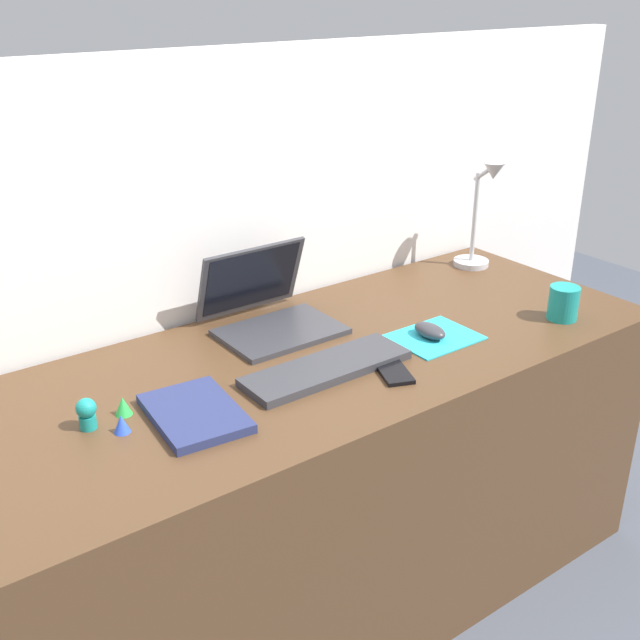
% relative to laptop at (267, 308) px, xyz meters
% --- Properties ---
extents(ground_plane, '(6.00, 6.00, 0.00)m').
position_rel_laptop_xyz_m(ground_plane, '(0.02, -0.21, -0.79)').
color(ground_plane, '#474C56').
extents(back_wall, '(2.97, 0.05, 1.42)m').
position_rel_laptop_xyz_m(back_wall, '(0.02, 0.18, -0.08)').
color(back_wall, silver).
rests_on(back_wall, ground_plane).
extents(desk, '(1.77, 0.69, 0.74)m').
position_rel_laptop_xyz_m(desk, '(0.02, -0.21, -0.42)').
color(desk, '#4C331E').
rests_on(desk, ground_plane).
extents(laptop, '(0.30, 0.28, 0.20)m').
position_rel_laptop_xyz_m(laptop, '(0.00, 0.00, 0.00)').
color(laptop, '#333338').
rests_on(laptop, desk).
extents(keyboard, '(0.41, 0.13, 0.02)m').
position_rel_laptop_xyz_m(keyboard, '(-0.03, -0.30, -0.04)').
color(keyboard, '#333338').
rests_on(keyboard, desk).
extents(mousepad, '(0.21, 0.17, 0.00)m').
position_rel_laptop_xyz_m(mousepad, '(0.30, -0.31, -0.05)').
color(mousepad, '#28B7CC').
rests_on(mousepad, desk).
extents(mouse, '(0.06, 0.10, 0.03)m').
position_rel_laptop_xyz_m(mouse, '(0.29, -0.30, -0.03)').
color(mouse, '#333338').
rests_on(mouse, mousepad).
extents(cell_phone, '(0.11, 0.14, 0.01)m').
position_rel_laptop_xyz_m(cell_phone, '(0.09, -0.39, -0.05)').
color(cell_phone, black).
rests_on(cell_phone, desk).
extents(desk_lamp, '(0.11, 0.15, 0.34)m').
position_rel_laptop_xyz_m(desk_lamp, '(0.77, -0.01, 0.11)').
color(desk_lamp, '#B7B7BC').
rests_on(desk_lamp, desk).
extents(notebook_pad, '(0.19, 0.26, 0.02)m').
position_rel_laptop_xyz_m(notebook_pad, '(-0.37, -0.30, -0.04)').
color(notebook_pad, navy).
rests_on(notebook_pad, desk).
extents(coffee_mug, '(0.08, 0.08, 0.09)m').
position_rel_laptop_xyz_m(coffee_mug, '(0.66, -0.42, -0.01)').
color(coffee_mug, teal).
rests_on(coffee_mug, desk).
extents(toy_figurine_blue, '(0.03, 0.03, 0.04)m').
position_rel_laptop_xyz_m(toy_figurine_blue, '(-0.51, -0.26, -0.03)').
color(toy_figurine_blue, blue).
rests_on(toy_figurine_blue, desk).
extents(toy_figurine_green, '(0.04, 0.04, 0.04)m').
position_rel_laptop_xyz_m(toy_figurine_green, '(-0.48, -0.20, -0.03)').
color(toy_figurine_green, green).
rests_on(toy_figurine_green, desk).
extents(toy_figurine_teal, '(0.04, 0.04, 0.07)m').
position_rel_laptop_xyz_m(toy_figurine_teal, '(-0.56, -0.20, -0.02)').
color(toy_figurine_teal, teal).
rests_on(toy_figurine_teal, desk).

